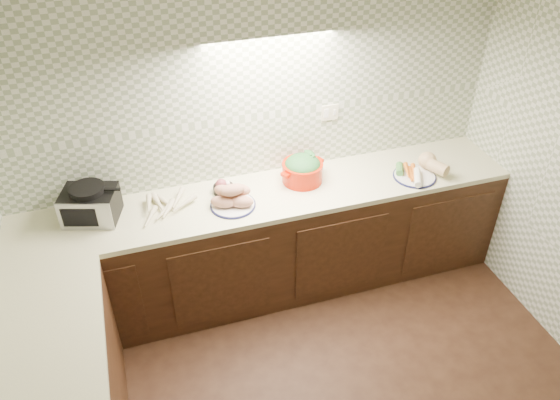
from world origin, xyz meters
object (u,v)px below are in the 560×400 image
object	(u,v)px
veg_plate	(421,167)
parsnip_pile	(166,204)
toaster_oven	(90,204)
dutch_oven	(302,169)
sweet_potato_plate	(232,197)
onion_bowl	(223,187)

from	to	relation	value
veg_plate	parsnip_pile	bearing A→B (deg)	175.77
toaster_oven	dutch_oven	distance (m)	1.49
sweet_potato_plate	dutch_oven	world-z (taller)	dutch_oven
parsnip_pile	onion_bowl	distance (m)	0.42
veg_plate	sweet_potato_plate	bearing A→B (deg)	178.73
onion_bowl	dutch_oven	bearing A→B (deg)	-2.95
toaster_oven	parsnip_pile	xyz separation A→B (m)	(0.49, -0.04, -0.08)
toaster_oven	dutch_oven	size ratio (longest dim) A/B	1.07
toaster_oven	dutch_oven	bearing A→B (deg)	17.03
sweet_potato_plate	dutch_oven	xyz separation A→B (m)	(0.56, 0.14, 0.03)
toaster_oven	veg_plate	bearing A→B (deg)	12.95
sweet_potato_plate	toaster_oven	bearing A→B (deg)	171.05
parsnip_pile	toaster_oven	bearing A→B (deg)	175.45
toaster_oven	dutch_oven	xyz separation A→B (m)	(1.49, -0.01, -0.02)
onion_bowl	dutch_oven	xyz separation A→B (m)	(0.59, -0.03, 0.06)
onion_bowl	veg_plate	size ratio (longest dim) A/B	0.37
toaster_oven	parsnip_pile	size ratio (longest dim) A/B	1.11
parsnip_pile	dutch_oven	bearing A→B (deg)	1.89
veg_plate	dutch_oven	bearing A→B (deg)	168.92
toaster_oven	onion_bowl	size ratio (longest dim) A/B	2.80
sweet_potato_plate	veg_plate	bearing A→B (deg)	-1.27
toaster_oven	veg_plate	distance (m)	2.37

